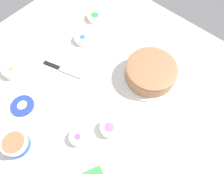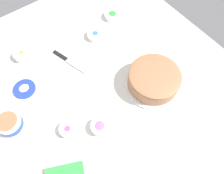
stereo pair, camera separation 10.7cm
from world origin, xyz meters
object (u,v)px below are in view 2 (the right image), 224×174
Objects in this scene: spreading_knife at (66,60)px; candy_box_lower at (65,174)px; sprinkle_bowl_green at (112,15)px; sprinkle_bowl_pink at (100,127)px; sprinkle_bowl_blue at (95,35)px; sprinkle_bowl_orange at (22,54)px; sprinkle_bowl_rainbow at (68,130)px; frosting_tub_lid at (24,89)px; frosted_cake at (154,80)px; frosting_tub at (9,124)px.

spreading_knife is 1.46× the size of candy_box_lower.
sprinkle_bowl_pink is at bearing 48.78° from sprinkle_bowl_green.
sprinkle_bowl_blue is 0.61× the size of candy_box_lower.
sprinkle_bowl_pink is 0.88× the size of sprinkle_bowl_orange.
sprinkle_bowl_orange is (-0.02, -0.51, 0.00)m from sprinkle_bowl_rainbow.
frosted_cake is at bearing 146.00° from frosting_tub_lid.
sprinkle_bowl_rainbow reaches higher than spreading_knife.
sprinkle_bowl_rainbow is at bearing 42.98° from sprinkle_bowl_blue.
sprinkle_bowl_orange is (0.46, -0.56, -0.03)m from frosted_cake.
frosted_cake is 3.08× the size of sprinkle_bowl_blue.
sprinkle_bowl_blue is at bearing 21.10° from sprinkle_bowl_green.
sprinkle_bowl_blue is at bearing -122.33° from sprinkle_bowl_pink.
sprinkle_bowl_blue reaches higher than spreading_knife.
frosting_tub is 0.84m from sprinkle_bowl_green.
frosting_tub is 0.34m from candy_box_lower.
frosted_cake is 0.35m from sprinkle_bowl_pink.
frosting_tub_lid is at bearing -70.69° from candy_box_lower.
frosted_cake reaches higher than sprinkle_bowl_rainbow.
sprinkle_bowl_pink reaches higher than sprinkle_bowl_blue.
sprinkle_bowl_rainbow is 0.81× the size of sprinkle_bowl_orange.
sprinkle_bowl_rainbow is at bearing 101.84° from frosting_tub_lid.
sprinkle_bowl_blue reaches higher than candy_box_lower.
sprinkle_bowl_green is 0.99× the size of sprinkle_bowl_blue.
frosted_cake is 0.48m from spreading_knife.
sprinkle_bowl_green is at bearing -160.24° from frosting_tub.
sprinkle_bowl_pink is (0.07, 0.42, 0.02)m from spreading_knife.
sprinkle_bowl_pink is 0.54× the size of candy_box_lower.
sprinkle_bowl_orange is at bearing -16.41° from sprinkle_bowl_blue.
frosting_tub is 0.40m from sprinkle_bowl_orange.
frosting_tub is at bearing 47.89° from frosting_tub_lid.
candy_box_lower is at bearing 10.69° from frosted_cake.
sprinkle_bowl_blue is at bearing -160.62° from frosting_tub.
spreading_knife is 0.23m from sprinkle_bowl_blue.
candy_box_lower is at bearing 84.99° from frosting_tub_lid.
sprinkle_bowl_pink is at bearing 100.10° from sprinkle_bowl_orange.
candy_box_lower is (0.70, 0.62, -0.01)m from sprinkle_bowl_green.
frosting_tub is 0.72× the size of candy_box_lower.
sprinkle_bowl_rainbow is (0.48, -0.05, -0.03)m from frosted_cake.
sprinkle_bowl_orange reaches higher than sprinkle_bowl_green.
sprinkle_bowl_rainbow reaches higher than frosting_tub_lid.
frosting_tub_lid is at bearing -78.16° from sprinkle_bowl_rainbow.
sprinkle_bowl_orange reaches higher than sprinkle_bowl_rainbow.
sprinkle_bowl_green is 0.60× the size of candy_box_lower.
spreading_knife is at bearing 15.74° from sprinkle_bowl_green.
spreading_knife is 0.40m from sprinkle_bowl_rainbow.
sprinkle_bowl_rainbow is 0.75m from sprinkle_bowl_green.
spreading_knife is (0.28, -0.39, -0.04)m from frosted_cake.
sprinkle_bowl_blue is at bearing 163.59° from sprinkle_bowl_orange.
frosted_cake reaches higher than sprinkle_bowl_orange.
sprinkle_bowl_green is at bearing -103.21° from frosted_cake.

